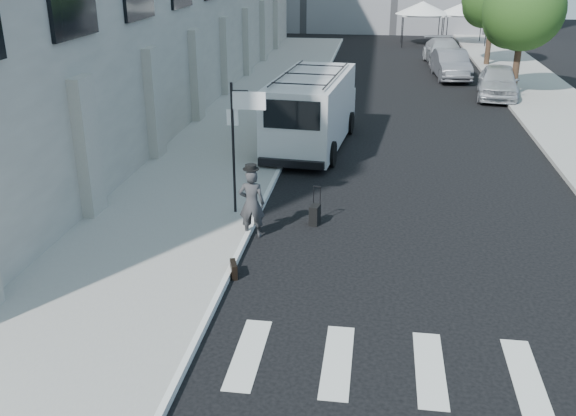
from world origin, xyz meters
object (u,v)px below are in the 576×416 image
(parked_car_a, at_px, (498,82))
(businessman, at_px, (252,204))
(cargo_van, at_px, (312,110))
(briefcase, at_px, (234,269))
(parked_car_b, at_px, (451,65))
(suitcase, at_px, (315,215))
(parked_car_c, at_px, (444,52))

(parked_car_a, bearing_deg, businessman, -108.67)
(cargo_van, distance_m, parked_car_a, 12.47)
(briefcase, relative_size, cargo_van, 0.06)
(businessman, height_order, briefcase, businessman)
(parked_car_b, bearing_deg, suitcase, -108.31)
(briefcase, bearing_deg, parked_car_c, 57.50)
(parked_car_b, xyz_separation_m, parked_car_c, (0.00, 4.75, -0.00))
(cargo_van, height_order, parked_car_c, cargo_van)
(briefcase, bearing_deg, suitcase, 45.52)
(parked_car_c, bearing_deg, businessman, -108.38)
(parked_car_a, relative_size, parked_car_c, 0.87)
(parked_car_b, distance_m, parked_car_c, 4.75)
(parked_car_a, bearing_deg, suitcase, -105.87)
(suitcase, relative_size, cargo_van, 0.14)
(parked_car_a, height_order, parked_car_c, parked_car_a)
(suitcase, bearing_deg, parked_car_c, 88.99)
(suitcase, distance_m, cargo_van, 7.41)
(parked_car_b, bearing_deg, businessman, -111.21)
(briefcase, distance_m, cargo_van, 10.52)
(parked_car_a, bearing_deg, parked_car_c, 108.11)
(parked_car_c, bearing_deg, briefcase, -107.38)
(briefcase, height_order, parked_car_a, parked_car_a)
(businessman, bearing_deg, parked_car_a, -119.29)
(suitcase, distance_m, parked_car_c, 26.86)
(suitcase, height_order, parked_car_c, parked_car_c)
(suitcase, height_order, parked_car_a, parked_car_a)
(businessman, relative_size, cargo_van, 0.25)
(parked_car_a, height_order, parked_car_b, parked_car_a)
(cargo_van, height_order, parked_car_b, cargo_van)
(businessman, height_order, parked_car_c, businessman)
(suitcase, distance_m, parked_car_b, 22.23)
(briefcase, distance_m, parked_car_b, 25.66)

